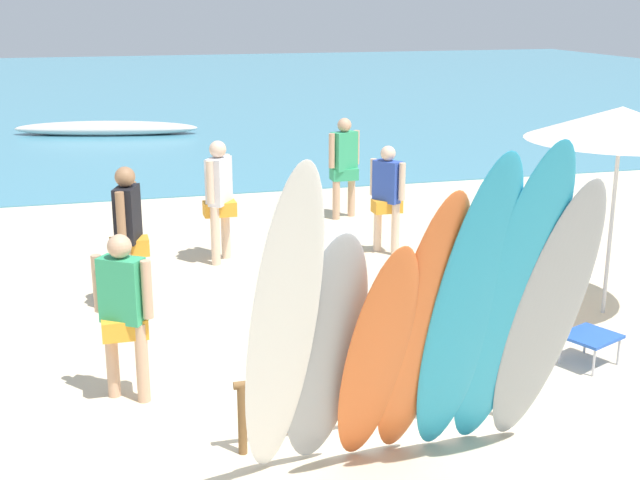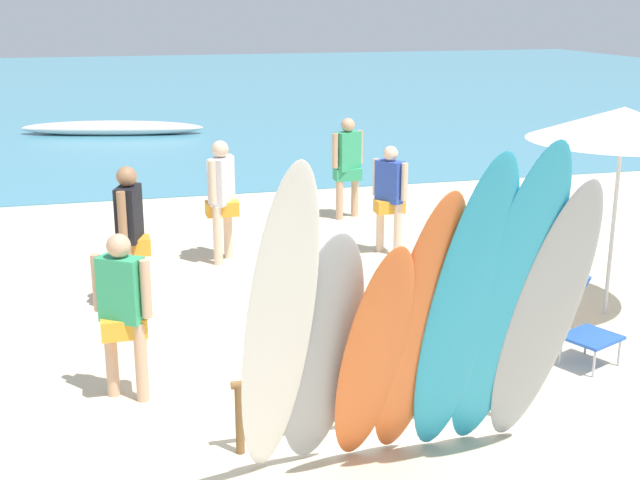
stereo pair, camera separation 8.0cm
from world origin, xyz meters
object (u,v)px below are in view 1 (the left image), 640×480
Objects in this scene: surfboard_orange_3 at (420,333)px; distant_boat at (106,128)px; surfboard_grey_6 at (544,321)px; surfboard_teal_4 at (465,316)px; surfboard_orange_2 at (376,360)px; beachgoer_photographing at (123,306)px; beach_umbrella at (621,123)px; beach_chair_red at (504,274)px; surfboard_grey_1 at (325,355)px; beachgoer_by_water at (387,192)px; beachgoer_near_rack at (128,228)px; beachgoer_strolling at (344,161)px; surfboard_teal_5 at (508,309)px; surfboard_white_0 at (282,334)px; beach_chair_blue at (576,318)px; surfboard_rack at (380,381)px; beachgoer_midbeach at (219,193)px.

surfboard_orange_3 reaches higher than distant_boat.
distant_boat is (-2.69, 17.75, -1.01)m from surfboard_grey_6.
surfboard_orange_2 is at bearing 167.59° from surfboard_teal_4.
beach_umbrella reaches higher than beachgoer_photographing.
beach_chair_red is (1.34, 3.16, -0.76)m from surfboard_grey_6.
beachgoer_by_water is at bearing 60.32° from surfboard_grey_1.
beachgoer_strolling is at bearing 151.27° from beachgoer_near_rack.
distant_boat is at bearing 108.77° from beach_umbrella.
surfboard_grey_6 is 3.56m from beachgoer_photographing.
surfboard_teal_5 is (0.62, -0.12, 0.16)m from surfboard_orange_3.
surfboard_white_0 is 6.31m from beachgoer_by_water.
beach_chair_blue is (0.58, -3.94, -0.45)m from beachgoer_by_water.
distant_boat is (0.09, 13.43, -0.79)m from beachgoer_near_rack.
beachgoer_photographing is (-1.95, 1.21, 0.41)m from surfboard_rack.
beachgoer_midbeach reaches higher than surfboard_rack.
surfboard_rack is at bearing 143.27° from surfboard_grey_6.
beachgoer_by_water is 0.65× the size of beach_umbrella.
beachgoer_near_rack is (-1.16, 4.12, -0.06)m from surfboard_grey_1.
beach_chair_blue is (1.38, 1.71, -0.76)m from surfboard_grey_6.
beachgoer_near_rack is (-2.13, 4.34, -0.33)m from surfboard_teal_4.
surfboard_grey_1 reaches higher than beachgoer_midbeach.
surfboard_teal_5 is at bearing -49.30° from surfboard_rack.
surfboard_grey_1 is at bearing 161.49° from beachgoer_photographing.
surfboard_orange_2 is at bearing -54.86° from beachgoer_by_water.
surfboard_teal_5 is 0.34m from surfboard_grey_6.
surfboard_teal_4 is (0.62, -0.13, 0.32)m from surfboard_orange_2.
surfboard_orange_2 reaches higher than beachgoer_strolling.
beach_umbrella is at bearing 21.65° from beach_chair_blue.
surfboard_rack is 0.86m from surfboard_orange_2.
surfboard_orange_2 is at bearing -129.05° from beachgoer_strolling.
beachgoer_photographing is at bearing 152.64° from beach_chair_blue.
surfboard_rack is 2.92× the size of beach_chair_red.
surfboard_rack is 0.83× the size of surfboard_teal_5.
beach_chair_red is 0.97× the size of beach_chair_blue.
beachgoer_near_rack reaches higher than beachgoer_by_water.
distant_boat is (-1.19, 11.88, -0.79)m from beachgoer_midbeach.
beachgoer_by_water is (2.42, 5.45, -0.14)m from surfboard_grey_1.
surfboard_orange_2 is 2.48× the size of beach_chair_blue.
distant_boat is at bearing 161.73° from beachgoer_by_water.
surfboard_grey_6 is (0.31, 0.03, -0.14)m from surfboard_teal_5.
surfboard_grey_6 is 1.09× the size of beach_umbrella.
distant_boat is (-1.07, 17.55, -0.84)m from surfboard_grey_1.
beachgoer_strolling is 5.37m from beach_umbrella.
surfboard_teal_5 reaches higher than beachgoer_by_water.
beachgoer_strolling is 6.87m from beachgoer_photographing.
surfboard_orange_2 is 0.76× the size of surfboard_teal_4.
beachgoer_midbeach is (-0.51, 5.11, 0.48)m from surfboard_rack.
beachgoer_near_rack is at bearing 119.11° from surfboard_teal_5.
surfboard_grey_6 is at bearing -119.84° from beachgoer_strolling.
beachgoer_photographing reaches higher than beach_chair_red.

